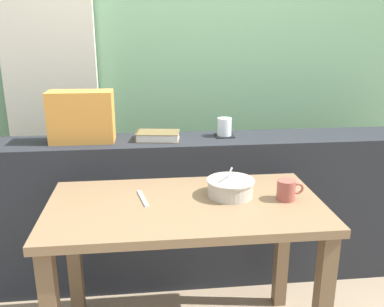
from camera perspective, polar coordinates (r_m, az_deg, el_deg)
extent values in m
cube|color=#7AAD7F|center=(2.78, -1.40, 17.34)|extent=(4.80, 0.08, 2.80)
cube|color=beige|center=(2.74, -19.07, 13.30)|extent=(0.56, 0.06, 2.50)
cube|color=#23262B|center=(2.34, 0.21, -7.69)|extent=(2.80, 0.30, 0.82)
cube|color=brown|center=(2.12, -15.79, -13.57)|extent=(0.06, 0.06, 0.67)
cube|color=brown|center=(2.19, 12.22, -12.25)|extent=(0.06, 0.06, 0.67)
cube|color=#846647|center=(1.71, -0.91, -7.32)|extent=(1.12, 0.59, 0.03)
cube|color=black|center=(2.25, 4.43, 2.44)|extent=(0.10, 0.10, 0.00)
cylinder|color=white|center=(2.24, 4.46, 3.67)|extent=(0.08, 0.08, 0.09)
cylinder|color=#BC3D51|center=(2.24, 4.45, 3.30)|extent=(0.07, 0.07, 0.06)
cube|color=brown|center=(2.18, -4.65, 1.93)|extent=(0.24, 0.17, 0.00)
cube|color=silver|center=(2.17, -4.66, 2.43)|extent=(0.23, 0.16, 0.04)
cube|color=brown|center=(2.17, -4.67, 2.93)|extent=(0.24, 0.17, 0.00)
cube|color=brown|center=(2.19, -7.52, 2.44)|extent=(0.02, 0.14, 0.04)
cube|color=#D18938|center=(2.18, -14.89, 4.87)|extent=(0.32, 0.15, 0.26)
cylinder|color=#BCB7A8|center=(1.77, 5.27, -4.68)|extent=(0.19, 0.19, 0.07)
cylinder|color=#BCB7A8|center=(1.75, 5.30, -3.71)|extent=(0.20, 0.20, 0.01)
cylinder|color=brown|center=(1.77, 5.26, -4.97)|extent=(0.17, 0.17, 0.04)
cylinder|color=silver|center=(1.78, 4.95, -3.07)|extent=(0.01, 0.13, 0.12)
ellipsoid|color=silver|center=(1.81, 4.80, -4.00)|extent=(0.03, 0.05, 0.01)
cube|color=silver|center=(1.75, -6.75, -6.10)|extent=(0.05, 0.17, 0.01)
cylinder|color=#9E4C42|center=(1.76, 12.73, -4.89)|extent=(0.08, 0.08, 0.08)
torus|color=#9E4C42|center=(1.78, 14.27, -4.67)|extent=(0.05, 0.01, 0.05)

